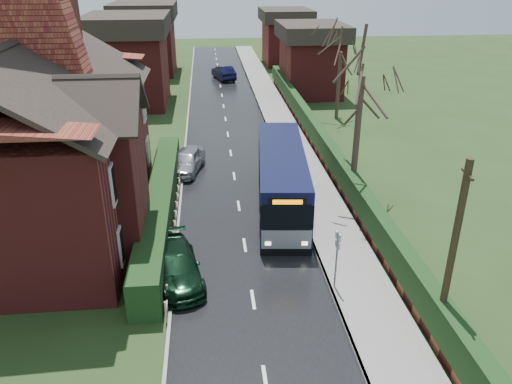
{
  "coord_description": "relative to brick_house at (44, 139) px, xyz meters",
  "views": [
    {
      "loc": [
        -1.4,
        -17.29,
        11.54
      ],
      "look_at": [
        0.69,
        3.78,
        1.8
      ],
      "focal_mm": 35.0,
      "sensor_mm": 36.0,
      "label": 1
    }
  ],
  "objects": [
    {
      "name": "brick_house",
      "position": [
        0.0,
        0.0,
        0.0
      ],
      "size": [
        9.3,
        14.6,
        10.3
      ],
      "color": "maroon",
      "rests_on": "ground"
    },
    {
      "name": "road",
      "position": [
        8.73,
        5.22,
        -4.37
      ],
      "size": [
        6.0,
        100.0,
        0.02
      ],
      "primitive_type": "cube",
      "color": "black",
      "rests_on": "ground"
    },
    {
      "name": "car_silver",
      "position": [
        5.93,
        6.31,
        -3.69
      ],
      "size": [
        2.53,
        4.29,
        1.37
      ],
      "primitive_type": "imported",
      "rotation": [
        0.0,
        0.0,
        -0.24
      ],
      "color": "silver",
      "rests_on": "ground"
    },
    {
      "name": "picket_fence",
      "position": [
        5.58,
        0.22,
        -3.93
      ],
      "size": [
        0.1,
        16.0,
        0.9
      ],
      "primitive_type": null,
      "color": "tan",
      "rests_on": "ground"
    },
    {
      "name": "car_distant",
      "position": [
        9.2,
        32.48,
        -3.64
      ],
      "size": [
        2.67,
        4.71,
        1.47
      ],
      "primitive_type": "imported",
      "rotation": [
        0.0,
        0.0,
        3.41
      ],
      "color": "black",
      "rests_on": "ground"
    },
    {
      "name": "bus",
      "position": [
        10.93,
        1.05,
        -2.88
      ],
      "size": [
        3.23,
        10.07,
        3.01
      ],
      "rotation": [
        0.0,
        0.0,
        -0.1
      ],
      "color": "black",
      "rests_on": "ground"
    },
    {
      "name": "tree_house_side",
      "position": [
        -2.2,
        8.75,
        3.37
      ],
      "size": [
        4.56,
        4.56,
        10.36
      ],
      "color": "#342A1E",
      "rests_on": "ground"
    },
    {
      "name": "tree_right_near",
      "position": [
        14.73,
        1.22,
        2.72
      ],
      "size": [
        4.4,
        4.4,
        9.5
      ],
      "color": "#382821",
      "rests_on": "ground"
    },
    {
      "name": "ground",
      "position": [
        8.73,
        -4.78,
        -4.38
      ],
      "size": [
        140.0,
        140.0,
        0.0
      ],
      "primitive_type": "plane",
      "color": "#2A401B",
      "rests_on": "ground"
    },
    {
      "name": "bus_stop_sign",
      "position": [
        11.93,
        -6.43,
        -2.69
      ],
      "size": [
        0.14,
        0.39,
        2.55
      ],
      "rotation": [
        0.0,
        0.0,
        0.22
      ],
      "color": "slate",
      "rests_on": "ground"
    },
    {
      "name": "tree_right_far",
      "position": [
        17.73,
        16.56,
        1.28
      ],
      "size": [
        3.92,
        3.92,
        7.57
      ],
      "color": "#362A20",
      "rests_on": "ground"
    },
    {
      "name": "telegraph_pole",
      "position": [
        14.53,
        -9.78,
        -1.03
      ],
      "size": [
        0.23,
        0.85,
        6.61
      ],
      "rotation": [
        0.0,
        0.0,
        -0.14
      ],
      "color": "black",
      "rests_on": "ground"
    },
    {
      "name": "pavement",
      "position": [
        12.98,
        5.22,
        -4.31
      ],
      "size": [
        2.5,
        100.0,
        0.14
      ],
      "primitive_type": "cube",
      "color": "slate",
      "rests_on": "ground"
    },
    {
      "name": "car_green",
      "position": [
        5.83,
        -5.12,
        -3.74
      ],
      "size": [
        2.59,
        4.62,
        1.27
      ],
      "primitive_type": "imported",
      "rotation": [
        0.0,
        0.0,
        0.2
      ],
      "color": "black",
      "rests_on": "ground"
    },
    {
      "name": "front_hedge",
      "position": [
        4.83,
        0.22,
        -3.58
      ],
      "size": [
        1.2,
        16.0,
        1.6
      ],
      "primitive_type": "cube",
      "color": "black",
      "rests_on": "ground"
    },
    {
      "name": "kerb_left",
      "position": [
        5.68,
        5.22,
        -4.33
      ],
      "size": [
        0.12,
        100.0,
        0.1
      ],
      "primitive_type": "cube",
      "color": "gray",
      "rests_on": "ground"
    },
    {
      "name": "kerb_right",
      "position": [
        11.78,
        5.22,
        -4.31
      ],
      "size": [
        0.12,
        100.0,
        0.14
      ],
      "primitive_type": "cube",
      "color": "gray",
      "rests_on": "ground"
    },
    {
      "name": "right_wall_hedge",
      "position": [
        14.53,
        5.22,
        -3.36
      ],
      "size": [
        0.6,
        50.0,
        1.8
      ],
      "color": "maroon",
      "rests_on": "ground"
    }
  ]
}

